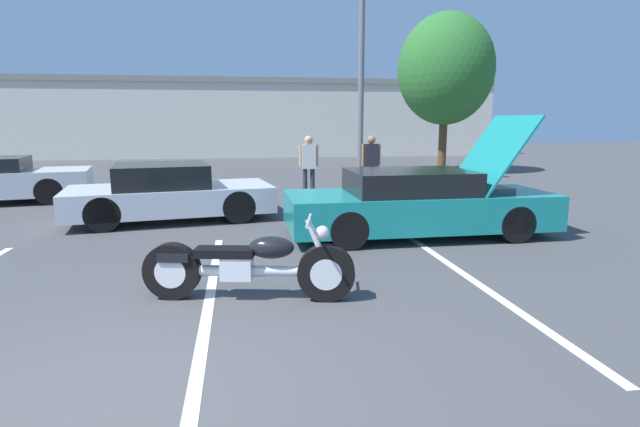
{
  "coord_description": "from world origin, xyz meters",
  "views": [
    {
      "loc": [
        1.09,
        -3.46,
        2.06
      ],
      "look_at": [
        2.16,
        3.23,
        0.8
      ],
      "focal_mm": 28.0,
      "sensor_mm": 36.0,
      "label": 1
    }
  ],
  "objects_px": {
    "tree_background": "(446,70)",
    "motorcycle": "(248,266)",
    "light_pole": "(364,51)",
    "spectator_midground": "(371,161)",
    "parked_car_right_row": "(169,193)",
    "spectator_near_motorcycle": "(309,162)",
    "show_car_hood_open": "(420,204)"
  },
  "relations": [
    {
      "from": "light_pole",
      "to": "tree_background",
      "type": "relative_size",
      "value": 1.22
    },
    {
      "from": "light_pole",
      "to": "spectator_midground",
      "type": "relative_size",
      "value": 4.52
    },
    {
      "from": "tree_background",
      "to": "motorcycle",
      "type": "xyz_separation_m",
      "value": [
        -8.0,
        -13.51,
        -3.62
      ]
    },
    {
      "from": "tree_background",
      "to": "show_car_hood_open",
      "type": "height_order",
      "value": "tree_background"
    },
    {
      "from": "light_pole",
      "to": "spectator_midground",
      "type": "bearing_deg",
      "value": -98.67
    },
    {
      "from": "spectator_near_motorcycle",
      "to": "spectator_midground",
      "type": "height_order",
      "value": "spectator_near_motorcycle"
    },
    {
      "from": "show_car_hood_open",
      "to": "light_pole",
      "type": "bearing_deg",
      "value": 84.01
    },
    {
      "from": "spectator_near_motorcycle",
      "to": "light_pole",
      "type": "bearing_deg",
      "value": 49.87
    },
    {
      "from": "show_car_hood_open",
      "to": "motorcycle",
      "type": "bearing_deg",
      "value": -138.31
    },
    {
      "from": "motorcycle",
      "to": "parked_car_right_row",
      "type": "height_order",
      "value": "parked_car_right_row"
    },
    {
      "from": "light_pole",
      "to": "spectator_near_motorcycle",
      "type": "bearing_deg",
      "value": -130.13
    },
    {
      "from": "parked_car_right_row",
      "to": "spectator_midground",
      "type": "height_order",
      "value": "spectator_midground"
    },
    {
      "from": "spectator_midground",
      "to": "show_car_hood_open",
      "type": "bearing_deg",
      "value": -93.79
    },
    {
      "from": "motorcycle",
      "to": "spectator_midground",
      "type": "bearing_deg",
      "value": 76.49
    },
    {
      "from": "parked_car_right_row",
      "to": "spectator_near_motorcycle",
      "type": "bearing_deg",
      "value": 26.01
    },
    {
      "from": "light_pole",
      "to": "motorcycle",
      "type": "relative_size",
      "value": 3.08
    },
    {
      "from": "tree_background",
      "to": "parked_car_right_row",
      "type": "relative_size",
      "value": 1.41
    },
    {
      "from": "show_car_hood_open",
      "to": "spectator_near_motorcycle",
      "type": "bearing_deg",
      "value": 106.27
    },
    {
      "from": "show_car_hood_open",
      "to": "spectator_near_motorcycle",
      "type": "relative_size",
      "value": 2.83
    },
    {
      "from": "light_pole",
      "to": "spectator_near_motorcycle",
      "type": "xyz_separation_m",
      "value": [
        -2.06,
        -2.45,
        -3.17
      ]
    },
    {
      "from": "motorcycle",
      "to": "parked_car_right_row",
      "type": "bearing_deg",
      "value": 118.25
    },
    {
      "from": "spectator_midground",
      "to": "parked_car_right_row",
      "type": "bearing_deg",
      "value": -155.12
    },
    {
      "from": "light_pole",
      "to": "parked_car_right_row",
      "type": "distance_m",
      "value": 8.02
    },
    {
      "from": "spectator_near_motorcycle",
      "to": "spectator_midground",
      "type": "distance_m",
      "value": 1.69
    },
    {
      "from": "spectator_midground",
      "to": "motorcycle",
      "type": "bearing_deg",
      "value": -114.82
    },
    {
      "from": "motorcycle",
      "to": "parked_car_right_row",
      "type": "relative_size",
      "value": 0.56
    },
    {
      "from": "tree_background",
      "to": "spectator_midground",
      "type": "relative_size",
      "value": 3.7
    },
    {
      "from": "light_pole",
      "to": "show_car_hood_open",
      "type": "distance_m",
      "value": 7.92
    },
    {
      "from": "motorcycle",
      "to": "show_car_hood_open",
      "type": "bearing_deg",
      "value": 53.48
    },
    {
      "from": "spectator_near_motorcycle",
      "to": "motorcycle",
      "type": "bearing_deg",
      "value": -103.14
    },
    {
      "from": "light_pole",
      "to": "tree_background",
      "type": "xyz_separation_m",
      "value": [
        4.2,
        3.65,
        -0.14
      ]
    },
    {
      "from": "show_car_hood_open",
      "to": "spectator_midground",
      "type": "relative_size",
      "value": 2.84
    }
  ]
}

